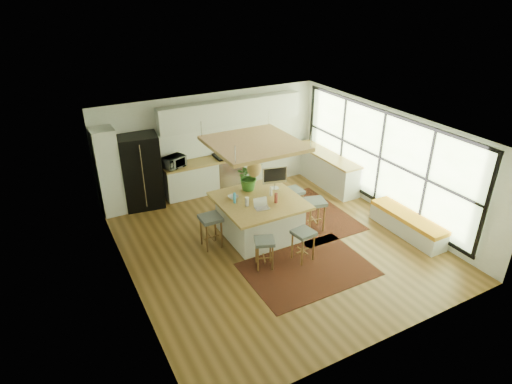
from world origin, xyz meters
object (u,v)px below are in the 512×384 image
stool_right_front (314,216)px  monitor (275,179)px  stool_right_back (293,204)px  stool_left_side (211,233)px  laptop (262,204)px  microwave (174,161)px  stool_near_left (264,252)px  fridge (142,174)px  island_plant (249,179)px  stool_near_right (303,245)px  island (259,217)px

stool_right_front → monitor: monitor is taller
stool_right_back → stool_left_side: stool_left_side is taller
laptop → microwave: size_ratio=0.60×
stool_near_left → stool_left_side: 1.41m
fridge → stool_near_left: fridge is taller
island_plant → stool_right_back: bearing=-11.9°
stool_near_right → microwave: microwave is taller
monitor → island_plant: monitor is taller
fridge → microwave: bearing=7.1°
laptop → island_plant: (0.19, 1.01, 0.14)m
stool_near_right → fridge: bearing=119.8°
island → stool_near_left: (-0.52, -1.17, -0.11)m
stool_left_side → monitor: size_ratio=1.28×
stool_near_left → fridge: bearing=110.6°
island → stool_right_back: island is taller
stool_right_front → stool_left_side: bearing=169.1°
stool_near_left → stool_near_right: bearing=-10.7°
stool_near_right → stool_right_front: bearing=44.2°
island_plant → laptop: bearing=-100.7°
stool_right_front → laptop: (-1.44, -0.01, 0.70)m
stool_near_right → stool_left_side: size_ratio=0.92×
island_plant → island: bearing=-93.9°
stool_near_right → island: bearing=104.1°
island → monitor: monitor is taller
stool_near_left → microwave: (-0.58, 3.89, 0.76)m
fridge → stool_near_left: (1.47, -3.90, -0.57)m
fridge → microwave: 0.91m
island → microwave: 3.00m
stool_right_front → monitor: bearing=132.8°
fridge → stool_left_side: (0.80, -2.66, -0.57)m
stool_left_side → island_plant: bearing=23.2°
stool_near_right → stool_left_side: bearing=137.4°
island → monitor: (0.60, 0.33, 0.72)m
island → stool_near_left: size_ratio=2.76×
island_plant → fridge: bearing=133.5°
stool_right_front → stool_left_side: stool_right_front is taller
monitor → stool_near_left: bearing=-113.1°
stool_left_side → island_plant: island_plant is taller
fridge → island: (1.99, -2.73, -0.46)m
stool_left_side → stool_right_back: bearing=7.0°
stool_left_side → monitor: (1.79, 0.26, 0.83)m
stool_right_front → microwave: (-2.38, 3.13, 0.76)m
stool_near_left → island_plant: island_plant is taller
monitor → island_plant: size_ratio=0.91×
stool_near_right → stool_left_side: stool_left_side is taller
microwave → stool_near_left: bearing=-103.0°
island → microwave: (-1.09, 2.72, 0.65)m
stool_near_left → laptop: laptop is taller
stool_near_left → stool_right_front: size_ratio=0.86×
laptop → monitor: monitor is taller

